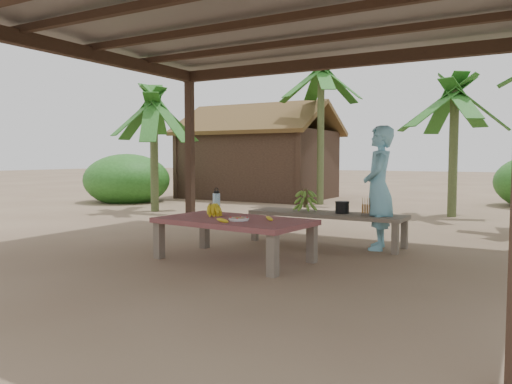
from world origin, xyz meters
The scene contains 17 objects.
ground centered at (0.00, 0.00, 0.00)m, with size 80.00×80.00×0.00m, color brown.
pavilion centered at (-0.01, -0.01, 2.78)m, with size 6.60×5.60×2.95m.
work_table centered at (-0.27, -0.21, 0.43)m, with size 1.88×1.16×0.50m.
bench centered at (0.28, 1.36, 0.39)m, with size 2.21×0.64×0.45m.
ripe_banana_bunch centered at (-0.68, -0.08, 0.58)m, with size 0.28×0.24×0.17m, color yellow, non-canonical shape.
plate centered at (-0.12, -0.33, 0.52)m, with size 0.24×0.24×0.04m.
loose_banana_front centered at (-0.20, -0.55, 0.52)m, with size 0.04×0.17×0.04m, color yellow.
loose_banana_side centered at (0.17, -0.13, 0.52)m, with size 0.04×0.17×0.04m, color yellow.
water_flask centered at (-0.71, 0.08, 0.64)m, with size 0.09×0.09×0.34m.
green_banana_stalk centered at (-0.04, 1.37, 0.62)m, with size 0.30×0.30×0.34m, color #598C2D, non-canonical shape.
cooking_pot centered at (0.51, 1.38, 0.53)m, with size 0.19×0.19×0.16m, color black.
skewer_rack centered at (0.89, 1.30, 0.57)m, with size 0.18×0.08×0.24m, color #A57F47, non-canonical shape.
woman centered at (1.02, 1.37, 0.82)m, with size 0.60×0.39×1.64m, color #73BFDB.
hut centered at (-4.50, 8.00, 1.10)m, with size 4.40×3.43×2.85m.
banana_plant_n centered at (1.33, 5.70, 2.31)m, with size 1.80×1.80×2.79m.
banana_plant_nw centered at (-2.08, 6.91, 3.20)m, with size 1.80×1.80×3.70m.
banana_plant_w centered at (-4.70, 3.49, 2.18)m, with size 1.80×1.80×2.66m.
Camera 1 is at (2.85, -5.18, 1.23)m, focal length 35.00 mm.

